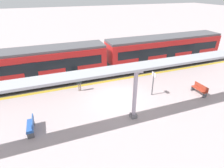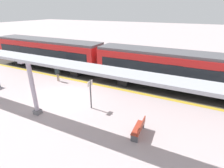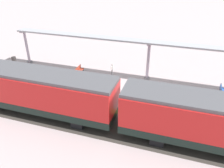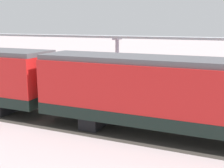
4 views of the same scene
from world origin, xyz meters
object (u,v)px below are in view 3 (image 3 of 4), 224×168
(canopy_pillar_second, at_px, (148,62))
(platform_info_sign, at_px, (112,73))
(train_far_carriage, at_px, (28,90))
(bench_near_end, at_px, (79,71))
(canopy_pillar_third, at_px, (27,47))
(passenger_waiting_near_edge, at_px, (173,104))
(trash_bin, at_px, (14,61))
(bench_mid_platform, at_px, (222,91))

(canopy_pillar_second, height_order, platform_info_sign, canopy_pillar_second)
(train_far_carriage, bearing_deg, bench_near_end, -7.40)
(train_far_carriage, bearing_deg, platform_info_sign, -41.15)
(train_far_carriage, height_order, canopy_pillar_third, canopy_pillar_third)
(bench_near_end, bearing_deg, canopy_pillar_third, 81.70)
(canopy_pillar_second, bearing_deg, train_far_carriage, 135.23)
(train_far_carriage, xyz_separation_m, canopy_pillar_third, (7.91, 5.91, 0.12))
(train_far_carriage, relative_size, passenger_waiting_near_edge, 8.96)
(trash_bin, distance_m, platform_info_sign, 12.33)
(canopy_pillar_second, xyz_separation_m, passenger_waiting_near_edge, (-5.18, -2.83, -0.98))
(canopy_pillar_third, xyz_separation_m, bench_mid_platform, (-1.02, -20.57, -1.51))
(bench_near_end, distance_m, trash_bin, 8.19)
(train_far_carriage, xyz_separation_m, canopy_pillar_second, (7.91, -7.85, 0.12))
(train_far_carriage, relative_size, trash_bin, 14.63)
(canopy_pillar_third, height_order, bench_mid_platform, canopy_pillar_third)
(passenger_waiting_near_edge, bearing_deg, train_far_carriage, 104.34)
(trash_bin, bearing_deg, bench_mid_platform, -90.38)
(trash_bin, height_order, passenger_waiting_near_edge, passenger_waiting_near_edge)
(train_far_carriage, xyz_separation_m, bench_mid_platform, (6.89, -14.67, -1.39))
(bench_mid_platform, relative_size, trash_bin, 1.58)
(platform_info_sign, relative_size, passenger_waiting_near_edge, 1.42)
(trash_bin, bearing_deg, canopy_pillar_second, -86.68)
(train_far_carriage, distance_m, trash_bin, 10.22)
(passenger_waiting_near_edge, bearing_deg, bench_mid_platform, -43.80)
(canopy_pillar_third, distance_m, bench_mid_platform, 20.65)
(train_far_carriage, height_order, bench_mid_platform, train_far_carriage)
(bench_near_end, relative_size, passenger_waiting_near_edge, 0.98)
(canopy_pillar_third, distance_m, bench_near_end, 7.04)
(bench_near_end, bearing_deg, platform_info_sign, -107.58)
(train_far_carriage, height_order, canopy_pillar_second, canopy_pillar_second)
(canopy_pillar_third, bearing_deg, trash_bin, 122.48)
(train_far_carriage, xyz_separation_m, trash_bin, (7.04, 7.29, -1.36))
(platform_info_sign, distance_m, passenger_waiting_near_edge, 6.45)
(train_far_carriage, bearing_deg, canopy_pillar_second, -44.77)
(canopy_pillar_third, relative_size, platform_info_sign, 1.75)
(bench_near_end, bearing_deg, trash_bin, 89.20)
(canopy_pillar_third, height_order, passenger_waiting_near_edge, canopy_pillar_third)
(canopy_pillar_second, bearing_deg, canopy_pillar_third, 90.00)
(canopy_pillar_third, distance_m, passenger_waiting_near_edge, 17.40)
(canopy_pillar_third, xyz_separation_m, passenger_waiting_near_edge, (-5.18, -16.58, -0.98))
(bench_near_end, height_order, passenger_waiting_near_edge, passenger_waiting_near_edge)
(trash_bin, relative_size, platform_info_sign, 0.43)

